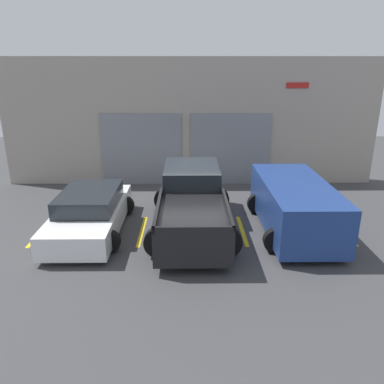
% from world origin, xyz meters
% --- Properties ---
extents(ground_plane, '(28.00, 28.00, 0.00)m').
position_xyz_m(ground_plane, '(0.00, 0.00, 0.00)').
color(ground_plane, '#3D3D3F').
extents(shophouse_building, '(15.52, 0.68, 5.19)m').
position_xyz_m(shophouse_building, '(-0.01, 3.29, 2.56)').
color(shophouse_building, '#9E9389').
rests_on(shophouse_building, ground).
extents(pickup_truck, '(2.61, 5.35, 1.70)m').
position_xyz_m(pickup_truck, '(0.00, -1.63, 0.82)').
color(pickup_truck, black).
rests_on(pickup_truck, ground).
extents(sedan_white, '(2.28, 4.40, 1.29)m').
position_xyz_m(sedan_white, '(-3.10, -1.87, 0.61)').
color(sedan_white, white).
rests_on(sedan_white, ground).
extents(sedan_side, '(2.38, 4.56, 1.54)m').
position_xyz_m(sedan_side, '(3.10, -1.89, 0.84)').
color(sedan_side, navy).
rests_on(sedan_side, ground).
extents(parking_stripe_far_left, '(0.12, 2.20, 0.01)m').
position_xyz_m(parking_stripe_far_left, '(-4.66, -1.89, 0.00)').
color(parking_stripe_far_left, gold).
rests_on(parking_stripe_far_left, ground).
extents(parking_stripe_left, '(0.12, 2.20, 0.01)m').
position_xyz_m(parking_stripe_left, '(-1.55, -1.89, 0.00)').
color(parking_stripe_left, gold).
rests_on(parking_stripe_left, ground).
extents(parking_stripe_centre, '(0.12, 2.20, 0.01)m').
position_xyz_m(parking_stripe_centre, '(1.55, -1.89, 0.00)').
color(parking_stripe_centre, gold).
rests_on(parking_stripe_centre, ground).
extents(parking_stripe_right, '(0.12, 2.20, 0.01)m').
position_xyz_m(parking_stripe_right, '(4.66, -1.89, 0.00)').
color(parking_stripe_right, gold).
rests_on(parking_stripe_right, ground).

